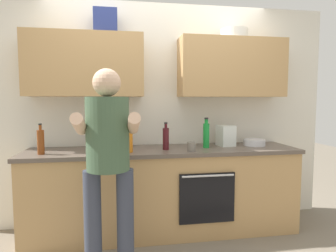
% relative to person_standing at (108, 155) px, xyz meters
% --- Properties ---
extents(ground_plane, '(12.00, 12.00, 0.00)m').
position_rel_person_standing_xyz_m(ground_plane, '(0.55, 0.67, -0.98)').
color(ground_plane, '#756B5B').
extents(back_wall_unit, '(4.00, 0.38, 2.50)m').
position_rel_person_standing_xyz_m(back_wall_unit, '(0.55, 0.94, 0.52)').
color(back_wall_unit, silver).
rests_on(back_wall_unit, ground).
extents(counter, '(2.84, 0.67, 0.90)m').
position_rel_person_standing_xyz_m(counter, '(0.55, 0.67, -0.53)').
color(counter, tan).
rests_on(counter, ground).
extents(person_standing, '(0.49, 0.45, 1.66)m').
position_rel_person_standing_xyz_m(person_standing, '(0.00, 0.00, 0.00)').
color(person_standing, '#383D4C').
rests_on(person_standing, ground).
extents(bottle_juice, '(0.08, 0.08, 0.37)m').
position_rel_person_standing_xyz_m(bottle_juice, '(0.18, 0.53, 0.07)').
color(bottle_juice, orange).
rests_on(bottle_juice, counter).
extents(bottle_wine, '(0.06, 0.06, 0.28)m').
position_rel_person_standing_xyz_m(bottle_wine, '(0.56, 0.62, 0.04)').
color(bottle_wine, '#471419').
rests_on(bottle_wine, counter).
extents(bottle_water, '(0.06, 0.06, 0.29)m').
position_rel_person_standing_xyz_m(bottle_water, '(-0.09, 0.58, 0.05)').
color(bottle_water, silver).
rests_on(bottle_water, counter).
extents(bottle_vinegar, '(0.06, 0.06, 0.29)m').
position_rel_person_standing_xyz_m(bottle_vinegar, '(-0.64, 0.55, 0.04)').
color(bottle_vinegar, brown).
rests_on(bottle_vinegar, counter).
extents(bottle_soda, '(0.07, 0.07, 0.33)m').
position_rel_person_standing_xyz_m(bottle_soda, '(1.01, 0.67, 0.06)').
color(bottle_soda, '#198C33').
rests_on(bottle_soda, counter).
extents(bottle_syrup, '(0.06, 0.06, 0.30)m').
position_rel_person_standing_xyz_m(bottle_syrup, '(-0.03, 0.66, 0.05)').
color(bottle_syrup, '#8C4C14').
rests_on(bottle_syrup, counter).
extents(cup_stoneware, '(0.08, 0.08, 0.09)m').
position_rel_person_standing_xyz_m(cup_stoneware, '(0.80, 0.48, -0.03)').
color(cup_stoneware, slate).
rests_on(cup_stoneware, counter).
extents(mixing_bowl, '(0.24, 0.24, 0.07)m').
position_rel_person_standing_xyz_m(mixing_bowl, '(1.60, 0.74, -0.04)').
color(mixing_bowl, silver).
rests_on(mixing_bowl, counter).
extents(knife_block, '(0.10, 0.14, 0.26)m').
position_rel_person_standing_xyz_m(knife_block, '(0.08, 0.80, 0.02)').
color(knife_block, brown).
rests_on(knife_block, counter).
extents(grocery_bag_produce, '(0.19, 0.21, 0.23)m').
position_rel_person_standing_xyz_m(grocery_bag_produce, '(1.27, 0.76, 0.04)').
color(grocery_bag_produce, silver).
rests_on(grocery_bag_produce, counter).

